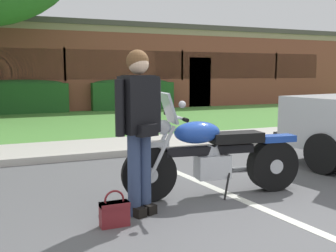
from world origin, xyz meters
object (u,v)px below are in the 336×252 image
(brick_building, at_px, (46,68))
(motorcycle, at_px, (220,155))
(rider_person, at_px, (139,120))
(hedge_left, at_px, (20,96))
(hedge_center_left, at_px, (131,94))
(handbag, at_px, (115,212))

(brick_building, bearing_deg, motorcycle, -89.73)
(rider_person, bearing_deg, motorcycle, 12.23)
(rider_person, distance_m, hedge_left, 11.23)
(rider_person, relative_size, hedge_center_left, 0.53)
(handbag, relative_size, hedge_left, 0.11)
(hedge_center_left, xyz_separation_m, brick_building, (-2.54, 5.80, 1.06))
(motorcycle, distance_m, rider_person, 1.24)
(rider_person, distance_m, hedge_center_left, 11.77)
(handbag, bearing_deg, motorcycle, 18.43)
(rider_person, bearing_deg, brick_building, 86.54)
(hedge_center_left, bearing_deg, handbag, -108.85)
(motorcycle, height_order, handbag, motorcycle)
(motorcycle, xyz_separation_m, brick_building, (-0.08, 16.78, 1.22))
(hedge_left, distance_m, hedge_center_left, 4.11)
(rider_person, xyz_separation_m, handbag, (-0.34, -0.24, -0.85))
(hedge_left, relative_size, brick_building, 0.12)
(brick_building, bearing_deg, rider_person, -93.46)
(motorcycle, height_order, brick_building, brick_building)
(motorcycle, distance_m, handbag, 1.57)
(rider_person, relative_size, handbag, 4.74)
(motorcycle, height_order, rider_person, rider_person)
(handbag, bearing_deg, brick_building, 85.46)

